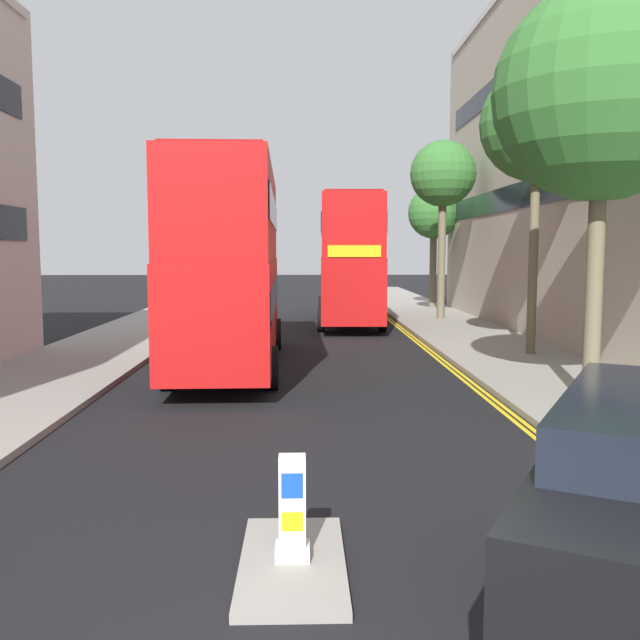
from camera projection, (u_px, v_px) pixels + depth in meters
The scene contains 12 objects.
sidewalk_right at pixel (518, 360), 20.36m from camera, with size 4.00×80.00×0.14m, color gray.
sidewalk_left at pixel (76, 362), 20.02m from camera, with size 4.00×80.00×0.14m, color gray.
kerb_line_outer at pixel (463, 375), 18.32m from camera, with size 0.10×56.00×0.01m, color yellow.
kerb_line_inner at pixel (457, 375), 18.32m from camera, with size 0.10×56.00×0.01m, color yellow.
traffic_island at pixel (293, 563), 7.21m from camera, with size 1.10×2.20×0.10m, color gray.
keep_left_bollard at pixel (292, 512), 7.15m from camera, with size 0.36×0.28×1.11m.
double_decker_bus_away at pixel (230, 261), 19.47m from camera, with size 2.96×10.86×5.64m.
double_decker_bus_oncoming at pixel (349, 257), 31.11m from camera, with size 3.03×10.87×5.64m.
street_tree_near at pixel (434, 214), 38.20m from camera, with size 2.88×2.88×6.71m.
street_tree_mid at pixel (602, 94), 13.75m from camera, with size 4.34×4.34×8.50m.
street_tree_far at pixel (537, 125), 20.59m from camera, with size 3.43×3.43×8.67m.
street_tree_distant at pixel (443, 176), 31.66m from camera, with size 3.03×3.03×8.22m.
Camera 1 is at (0.11, -3.98, 3.32)m, focal length 38.61 mm.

